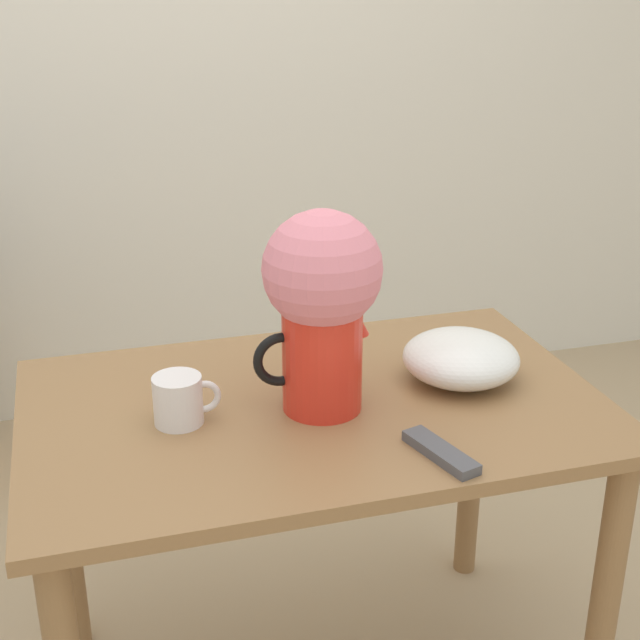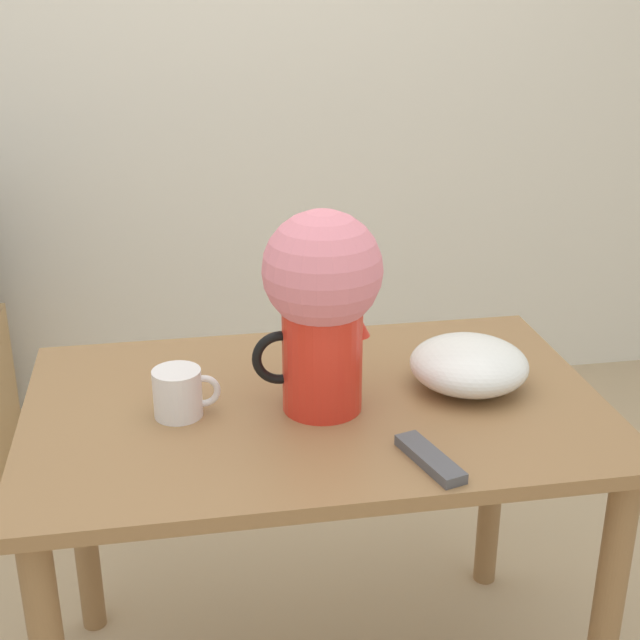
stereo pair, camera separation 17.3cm
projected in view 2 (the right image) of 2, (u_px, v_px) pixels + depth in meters
name	position (u px, v px, depth m)	size (l,w,h in m)	color
wall_back	(208.00, 54.00, 3.09)	(8.00, 0.05, 2.60)	silver
table	(316.00, 453.00, 1.88)	(1.18, 0.75, 0.77)	olive
flower_vase	(322.00, 297.00, 1.72)	(0.26, 0.23, 0.41)	red
coffee_mug	(179.00, 393.00, 1.76)	(0.13, 0.10, 0.10)	white
white_bowl	(469.00, 364.00, 1.87)	(0.25, 0.25, 0.10)	white
remote_control	(430.00, 459.00, 1.60)	(0.09, 0.18, 0.02)	#4C4C51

